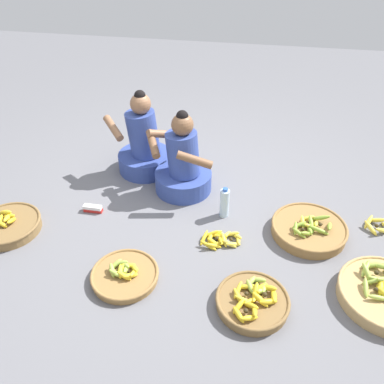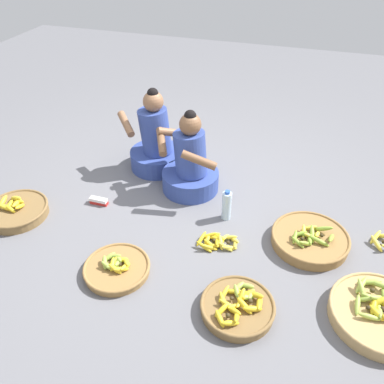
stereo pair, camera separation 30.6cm
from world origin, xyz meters
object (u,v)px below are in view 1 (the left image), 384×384
Objects in this scene: banana_basket_back_left at (125,275)px; water_bottle at (224,203)px; loose_bananas_front_left at (221,239)px; loose_bananas_mid_right at (377,225)px; banana_basket_near_vendor at (309,229)px; packet_carton_stack at (93,209)px; vendor_woman_behind at (144,146)px; banana_basket_front_center at (253,301)px; banana_basket_front_right at (8,225)px; vendor_woman_front at (183,166)px.

water_bottle is (0.61, 0.82, 0.09)m from banana_basket_back_left.
loose_bananas_front_left is 1.54× the size of loose_bananas_mid_right.
packet_carton_stack is (-1.82, -0.04, -0.02)m from banana_basket_near_vendor.
water_bottle is at bearing -177.27° from loose_bananas_mid_right.
banana_basket_back_left is at bearing -151.44° from banana_basket_near_vendor.
banana_basket_near_vendor is at bearing 1.28° from packet_carton_stack.
banana_basket_back_left reaches higher than loose_bananas_mid_right.
vendor_woman_behind reaches higher than banana_basket_front_center.
banana_basket_front_center is (2.00, -0.39, -0.00)m from banana_basket_front_right.
vendor_woman_behind reaches higher than loose_bananas_front_left.
banana_basket_near_vendor is 1.24× the size of banana_basket_back_left.
banana_basket_front_center is at bearing -134.95° from loose_bananas_mid_right.
banana_basket_front_right reaches higher than packet_carton_stack.
vendor_woman_front is at bearing 159.20° from banana_basket_near_vendor.
packet_carton_stack is (-0.51, 0.67, -0.01)m from banana_basket_back_left.
vendor_woman_front reaches higher than loose_bananas_mid_right.
banana_basket_near_vendor is (1.12, -0.42, -0.20)m from vendor_woman_front.
packet_carton_stack is at bearing 30.98° from banana_basket_front_right.
vendor_woman_behind reaches higher than banana_basket_back_left.
banana_basket_front_right is 2.04m from banana_basket_front_center.
vendor_woman_behind is at bearing 166.41° from loose_bananas_mid_right.
vendor_woman_front is at bearing 80.38° from banana_basket_back_left.
banana_basket_front_right is (-1.29, -0.82, -0.20)m from vendor_woman_front.
banana_basket_front_center is 0.95m from water_bottle.
banana_basket_near_vendor is 1.82m from packet_carton_stack.
banana_basket_back_left reaches higher than packet_carton_stack.
vendor_woman_behind is at bearing 149.39° from vendor_woman_front.
water_bottle reaches higher than loose_bananas_mid_right.
loose_bananas_front_left is 2.10× the size of packet_carton_stack.
water_bottle reaches higher than banana_basket_back_left.
banana_basket_near_vendor is 1.22× the size of banana_basket_front_center.
loose_bananas_front_left is at bearing -162.38° from banana_basket_near_vendor.
vendor_woman_behind is 1.71m from banana_basket_near_vendor.
packet_carton_stack is (-2.37, -0.21, -0.00)m from loose_bananas_mid_right.
water_bottle is at bearing 108.18° from banana_basket_front_center.
banana_basket_front_center is at bearing -71.82° from water_bottle.
banana_basket_front_center is at bearing -4.65° from banana_basket_back_left.
vendor_woman_behind reaches higher than packet_carton_stack.
banana_basket_back_left reaches higher than loose_bananas_front_left.
vendor_woman_front is 1.42m from banana_basket_front_center.
water_bottle is (-0.30, 0.90, 0.08)m from banana_basket_front_center.
banana_basket_front_center is at bearing -59.47° from vendor_woman_front.
vendor_woman_front reaches higher than packet_carton_stack.
water_bottle is (0.85, -0.57, -0.13)m from vendor_woman_behind.
banana_basket_front_right is at bearing 168.89° from banana_basket_front_center.
vendor_woman_front is at bearing 143.32° from water_bottle.
banana_basket_back_left is 1.14m from banana_basket_front_right.
loose_bananas_mid_right is (2.96, 0.56, -0.02)m from banana_basket_front_right.
banana_basket_back_left is 0.92× the size of banana_basket_front_right.
packet_carton_stack is at bearing -178.72° from banana_basket_near_vendor.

